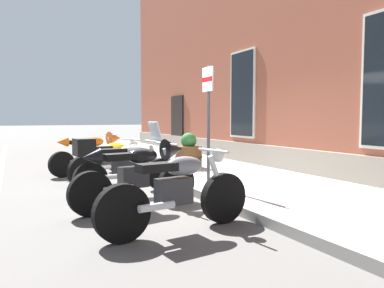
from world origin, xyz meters
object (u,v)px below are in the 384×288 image
Objects in this scene: motorcycle_grey_naked at (179,192)px; barrel_planter at (189,154)px; motorcycle_black_sport at (141,172)px; parking_sign at (208,108)px; motorcycle_orange_sport at (94,151)px; motorcycle_silver_touring at (122,164)px; motorcycle_yellow_naked at (112,161)px.

motorcycle_grey_naked is 4.91m from barrel_planter.
parking_sign reaches higher than motorcycle_black_sport.
motorcycle_orange_sport reaches higher than motorcycle_grey_naked.
motorcycle_black_sport is at bearing -178.27° from motorcycle_grey_naked.
motorcycle_orange_sport is 2.78m from motorcycle_silver_touring.
motorcycle_yellow_naked is 0.93× the size of motorcycle_grey_naked.
barrel_planter is (-1.84, 2.24, -0.06)m from motorcycle_silver_touring.
motorcycle_orange_sport is 5.31m from motorcycle_grey_naked.
motorcycle_silver_touring reaches higher than motorcycle_yellow_naked.
parking_sign is at bearing -17.66° from barrel_planter.
barrel_planter is at bearing 143.25° from motorcycle_black_sport.
motorcycle_silver_touring is at bearing -6.74° from motorcycle_yellow_naked.
motorcycle_orange_sport is at bearing -157.88° from parking_sign.
motorcycle_orange_sport is 0.97× the size of motorcycle_grey_naked.
barrel_planter is at bearing 129.33° from motorcycle_silver_touring.
motorcycle_yellow_naked is 1.37m from motorcycle_silver_touring.
motorcycle_orange_sport is 1.43m from motorcycle_yellow_naked.
motorcycle_black_sport is 2.36× the size of barrel_planter.
motorcycle_orange_sport is at bearing -113.08° from barrel_planter.
motorcycle_black_sport is at bearing -70.65° from parking_sign.
motorcycle_orange_sport is 3.97m from motorcycle_black_sport.
parking_sign is at bearing 64.84° from motorcycle_silver_touring.
motorcycle_orange_sport is at bearing 179.22° from motorcycle_silver_touring.
barrel_planter is at bearing 162.34° from parking_sign.
motorcycle_grey_naked is at bearing -0.17° from motorcycle_orange_sport.
motorcycle_yellow_naked is at bearing -147.74° from parking_sign.
motorcycle_black_sport is (3.97, -0.06, 0.00)m from motorcycle_orange_sport.
motorcycle_black_sport is 0.95× the size of parking_sign.
motorcycle_silver_touring is at bearing -179.50° from motorcycle_grey_naked.
parking_sign is at bearing 109.35° from motorcycle_black_sport.
barrel_planter is (-3.03, 2.26, -0.08)m from motorcycle_black_sport.
motorcycle_grey_naked is at bearing 0.50° from motorcycle_silver_touring.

